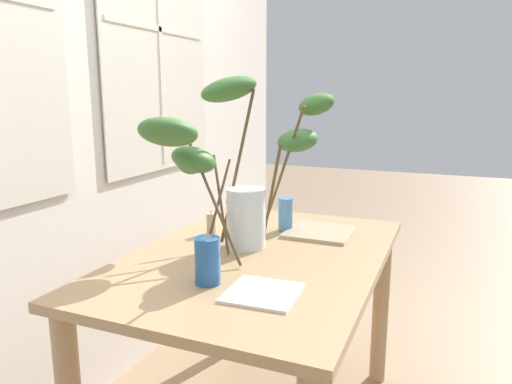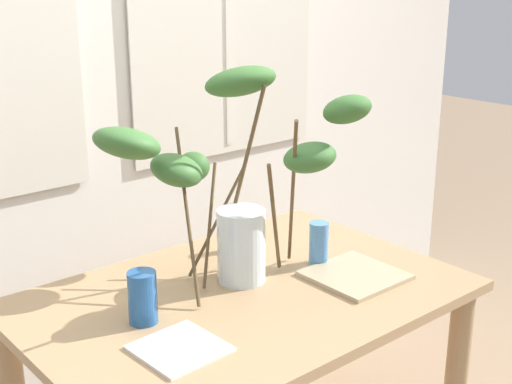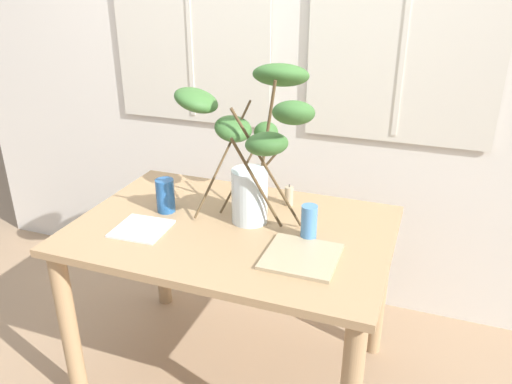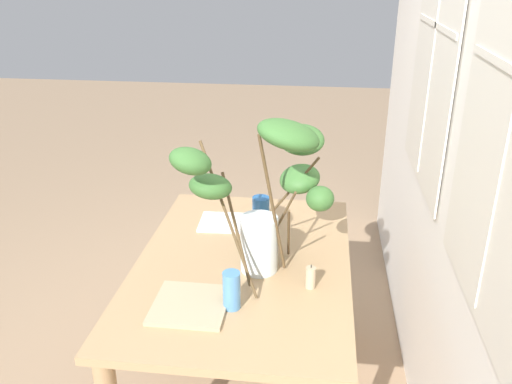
{
  "view_description": "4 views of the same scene",
  "coord_description": "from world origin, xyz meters",
  "px_view_note": "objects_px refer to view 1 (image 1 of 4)",
  "views": [
    {
      "loc": [
        -1.54,
        -0.64,
        1.34
      ],
      "look_at": [
        0.08,
        0.04,
        0.98
      ],
      "focal_mm": 33.41,
      "sensor_mm": 36.0,
      "label": 1
    },
    {
      "loc": [
        -1.21,
        -1.48,
        1.69
      ],
      "look_at": [
        0.11,
        0.08,
        1.04
      ],
      "focal_mm": 49.65,
      "sensor_mm": 36.0,
      "label": 2
    },
    {
      "loc": [
        0.73,
        -1.69,
        1.74
      ],
      "look_at": [
        0.1,
        0.01,
        0.93
      ],
      "focal_mm": 35.62,
      "sensor_mm": 36.0,
      "label": 3
    },
    {
      "loc": [
        1.88,
        0.29,
        1.9
      ],
      "look_at": [
        -0.03,
        0.05,
        1.07
      ],
      "focal_mm": 37.54,
      "sensor_mm": 36.0,
      "label": 4
    }
  ],
  "objects_px": {
    "vase_with_branches": "(234,155)",
    "drinking_glass_blue_right": "(286,214)",
    "plate_square_left": "(263,293)",
    "drinking_glass_blue_left": "(208,261)",
    "dining_table": "(258,287)",
    "plate_square_right": "(320,232)",
    "pillar_candle": "(211,223)"
  },
  "relations": [
    {
      "from": "vase_with_branches",
      "to": "drinking_glass_blue_right",
      "type": "bearing_deg",
      "value": -20.66
    },
    {
      "from": "vase_with_branches",
      "to": "drinking_glass_blue_right",
      "type": "distance_m",
      "value": 0.41
    },
    {
      "from": "drinking_glass_blue_right",
      "to": "plate_square_left",
      "type": "bearing_deg",
      "value": -166.34
    },
    {
      "from": "drinking_glass_blue_left",
      "to": "plate_square_left",
      "type": "bearing_deg",
      "value": -92.98
    },
    {
      "from": "plate_square_left",
      "to": "dining_table",
      "type": "bearing_deg",
      "value": 24.44
    },
    {
      "from": "plate_square_left",
      "to": "plate_square_right",
      "type": "bearing_deg",
      "value": 0.87
    },
    {
      "from": "dining_table",
      "to": "pillar_candle",
      "type": "relative_size",
      "value": 13.12
    },
    {
      "from": "drinking_glass_blue_left",
      "to": "pillar_candle",
      "type": "xyz_separation_m",
      "value": [
        0.48,
        0.24,
        -0.03
      ]
    },
    {
      "from": "drinking_glass_blue_left",
      "to": "drinking_glass_blue_right",
      "type": "xyz_separation_m",
      "value": [
        0.64,
        -0.03,
        -0.0
      ]
    },
    {
      "from": "dining_table",
      "to": "pillar_candle",
      "type": "xyz_separation_m",
      "value": [
        0.16,
        0.28,
        0.18
      ]
    },
    {
      "from": "pillar_candle",
      "to": "plate_square_right",
      "type": "bearing_deg",
      "value": -67.4
    },
    {
      "from": "drinking_glass_blue_left",
      "to": "plate_square_right",
      "type": "xyz_separation_m",
      "value": [
        0.66,
        -0.18,
        -0.07
      ]
    },
    {
      "from": "drinking_glass_blue_right",
      "to": "plate_square_left",
      "type": "distance_m",
      "value": 0.67
    },
    {
      "from": "dining_table",
      "to": "plate_square_right",
      "type": "bearing_deg",
      "value": -22.98
    },
    {
      "from": "dining_table",
      "to": "plate_square_left",
      "type": "bearing_deg",
      "value": -155.56
    },
    {
      "from": "pillar_candle",
      "to": "drinking_glass_blue_right",
      "type": "bearing_deg",
      "value": -59.31
    },
    {
      "from": "drinking_glass_blue_right",
      "to": "plate_square_left",
      "type": "height_order",
      "value": "drinking_glass_blue_right"
    },
    {
      "from": "vase_with_branches",
      "to": "drinking_glass_blue_left",
      "type": "height_order",
      "value": "vase_with_branches"
    },
    {
      "from": "dining_table",
      "to": "plate_square_left",
      "type": "xyz_separation_m",
      "value": [
        -0.33,
        -0.15,
        0.14
      ]
    },
    {
      "from": "drinking_glass_blue_left",
      "to": "drinking_glass_blue_right",
      "type": "height_order",
      "value": "drinking_glass_blue_left"
    },
    {
      "from": "drinking_glass_blue_right",
      "to": "pillar_candle",
      "type": "xyz_separation_m",
      "value": [
        -0.16,
        0.27,
        -0.03
      ]
    },
    {
      "from": "dining_table",
      "to": "drinking_glass_blue_right",
      "type": "xyz_separation_m",
      "value": [
        0.32,
        0.01,
        0.2
      ]
    },
    {
      "from": "plate_square_left",
      "to": "pillar_candle",
      "type": "xyz_separation_m",
      "value": [
        0.49,
        0.43,
        0.04
      ]
    },
    {
      "from": "vase_with_branches",
      "to": "plate_square_left",
      "type": "distance_m",
      "value": 0.58
    },
    {
      "from": "plate_square_left",
      "to": "pillar_candle",
      "type": "height_order",
      "value": "pillar_candle"
    },
    {
      "from": "vase_with_branches",
      "to": "drinking_glass_blue_right",
      "type": "xyz_separation_m",
      "value": [
        0.28,
        -0.11,
        -0.28
      ]
    },
    {
      "from": "vase_with_branches",
      "to": "pillar_candle",
      "type": "height_order",
      "value": "vase_with_branches"
    },
    {
      "from": "dining_table",
      "to": "plate_square_left",
      "type": "height_order",
      "value": "plate_square_left"
    },
    {
      "from": "drinking_glass_blue_left",
      "to": "plate_square_right",
      "type": "height_order",
      "value": "drinking_glass_blue_left"
    },
    {
      "from": "vase_with_branches",
      "to": "drinking_glass_blue_left",
      "type": "bearing_deg",
      "value": -167.9
    },
    {
      "from": "dining_table",
      "to": "drinking_glass_blue_left",
      "type": "xyz_separation_m",
      "value": [
        -0.32,
        0.04,
        0.21
      ]
    },
    {
      "from": "vase_with_branches",
      "to": "drinking_glass_blue_right",
      "type": "relative_size",
      "value": 5.37
    }
  ]
}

